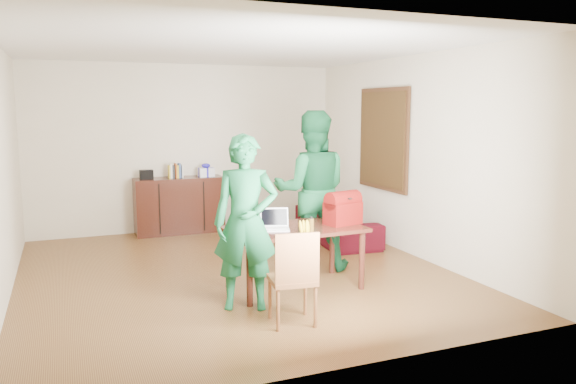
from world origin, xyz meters
name	(u,v)px	position (x,y,z in m)	size (l,w,h in m)	color
room	(233,166)	(0.01, 0.13, 1.31)	(5.20, 5.70, 2.90)	#472611
table	(295,235)	(0.44, -0.79, 0.61)	(1.53, 0.91, 0.70)	black
chair	(293,296)	(0.02, -1.75, 0.26)	(0.46, 0.44, 0.90)	brown
person_near	(246,222)	(-0.25, -1.18, 0.88)	(0.64, 0.42, 1.76)	#156035
person_far	(312,191)	(0.95, -0.12, 0.99)	(0.96, 0.75, 1.97)	#12532C
laptop	(275,226)	(0.19, -0.84, 0.74)	(0.36, 0.30, 0.22)	white
bananas	(304,232)	(0.40, -1.15, 0.73)	(0.16, 0.10, 0.06)	gold
bottle	(311,225)	(0.50, -1.11, 0.78)	(0.06, 0.06, 0.17)	brown
red_bag	(343,211)	(1.01, -0.84, 0.85)	(0.40, 0.23, 0.30)	#690F07
sofa	(336,221)	(1.95, 1.17, 0.28)	(1.91, 0.75, 0.56)	#330609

